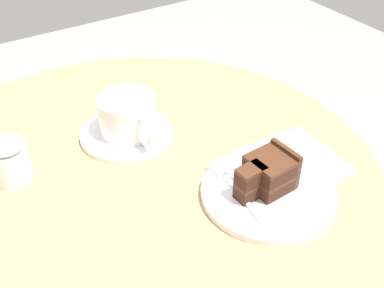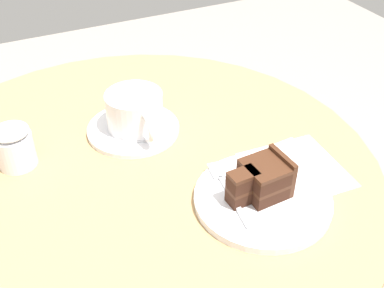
% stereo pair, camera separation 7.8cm
% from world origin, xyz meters
% --- Properties ---
extents(cafe_table, '(0.83, 0.83, 0.71)m').
position_xyz_m(cafe_table, '(0.00, 0.00, 0.59)').
color(cafe_table, '#A37F51').
rests_on(cafe_table, ground).
extents(saucer, '(0.17, 0.17, 0.01)m').
position_xyz_m(saucer, '(-0.10, 0.04, 0.71)').
color(saucer, white).
rests_on(saucer, cafe_table).
extents(coffee_cup, '(0.14, 0.10, 0.07)m').
position_xyz_m(coffee_cup, '(-0.10, 0.05, 0.75)').
color(coffee_cup, white).
rests_on(coffee_cup, saucer).
extents(teaspoon, '(0.04, 0.09, 0.00)m').
position_xyz_m(teaspoon, '(-0.06, 0.00, 0.72)').
color(teaspoon, silver).
rests_on(teaspoon, saucer).
extents(cake_plate, '(0.21, 0.21, 0.01)m').
position_xyz_m(cake_plate, '(0.16, 0.15, 0.71)').
color(cake_plate, white).
rests_on(cake_plate, cafe_table).
extents(cake_slice, '(0.07, 0.10, 0.06)m').
position_xyz_m(cake_slice, '(0.15, 0.15, 0.75)').
color(cake_slice, '#381E14').
rests_on(cake_slice, cake_plate).
extents(fork, '(0.15, 0.03, 0.00)m').
position_xyz_m(fork, '(0.12, 0.11, 0.72)').
color(fork, silver).
rests_on(fork, cake_plate).
extents(napkin, '(0.16, 0.17, 0.00)m').
position_xyz_m(napkin, '(0.12, 0.23, 0.71)').
color(napkin, silver).
rests_on(napkin, cafe_table).
extents(sugar_pot, '(0.06, 0.06, 0.08)m').
position_xyz_m(sugar_pot, '(-0.09, -0.16, 0.74)').
color(sugar_pot, white).
rests_on(sugar_pot, cafe_table).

